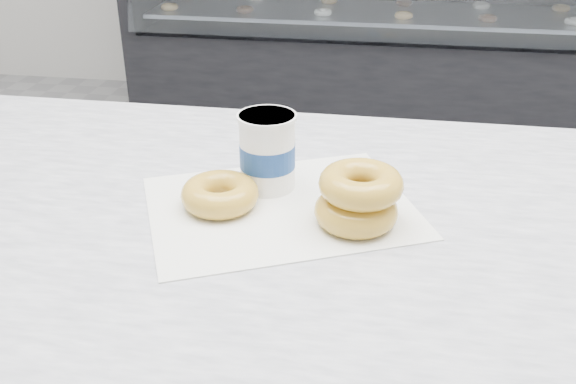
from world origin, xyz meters
name	(u,v)px	position (x,y,z in m)	size (l,w,h in m)	color
display_case	(364,28)	(0.00, 2.12, 0.49)	(2.40, 0.74, 1.25)	black
wax_paper	(281,207)	(0.03, -0.57, 0.90)	(0.34, 0.26, 0.00)	silver
donut_single	(220,194)	(-0.05, -0.58, 0.92)	(0.10, 0.10, 0.04)	gold
donut_stack	(358,197)	(0.13, -0.60, 0.94)	(0.12, 0.12, 0.07)	gold
coffee_cup	(267,151)	(0.00, -0.51, 0.96)	(0.09, 0.09, 0.11)	white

